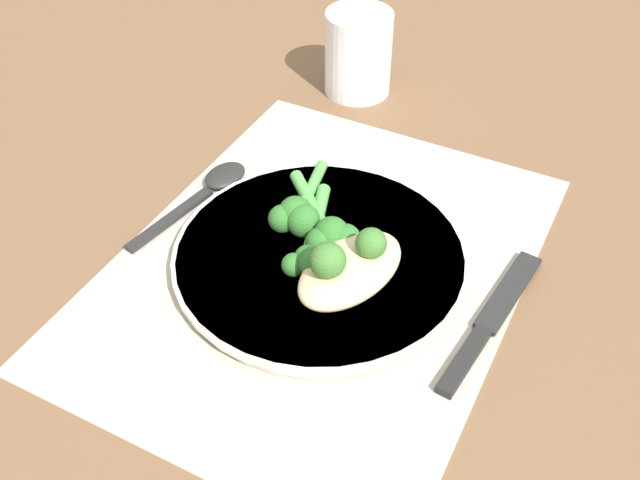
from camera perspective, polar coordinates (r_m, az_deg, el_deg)
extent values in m
plane|color=brown|center=(0.67, 0.00, -2.07)|extent=(3.00, 3.00, 0.00)
cube|color=#B2A893|center=(0.67, 0.00, -1.95)|extent=(0.45, 0.34, 0.00)
cylinder|color=silver|center=(0.67, 0.00, -1.40)|extent=(0.25, 0.25, 0.01)
cylinder|color=beige|center=(0.66, 0.00, -1.13)|extent=(0.26, 0.26, 0.01)
ellipsoid|color=#DBBC89|center=(0.63, 2.34, -2.27)|extent=(0.12, 0.09, 0.03)
sphere|color=#3D702D|center=(0.60, 0.59, -1.56)|extent=(0.03, 0.03, 0.03)
sphere|color=#3D702D|center=(0.62, 3.91, -0.26)|extent=(0.03, 0.03, 0.03)
cylinder|color=#51A847|center=(0.67, -0.14, 0.14)|extent=(0.06, 0.08, 0.01)
sphere|color=#2D6B28|center=(0.64, 1.63, -1.91)|extent=(0.02, 0.02, 0.02)
sphere|color=#2D6B28|center=(0.63, 1.17, -2.42)|extent=(0.03, 0.03, 0.03)
cylinder|color=#51A847|center=(0.68, -0.32, 1.23)|extent=(0.10, 0.05, 0.01)
sphere|color=#2D6B28|center=(0.64, -1.04, -1.40)|extent=(0.02, 0.02, 0.02)
sphere|color=#2D6B28|center=(0.64, -2.04, -1.91)|extent=(0.02, 0.02, 0.02)
sphere|color=#2D6B28|center=(0.63, -0.26, -1.76)|extent=(0.03, 0.03, 0.03)
cylinder|color=#51A847|center=(0.70, -0.56, 2.53)|extent=(0.08, 0.08, 0.01)
sphere|color=#2D6B28|center=(0.66, 0.88, 0.45)|extent=(0.03, 0.03, 0.03)
sphere|color=#2D6B28|center=(0.65, 0.29, -0.38)|extent=(0.03, 0.03, 0.03)
sphere|color=#2D6B28|center=(0.65, 1.94, 0.07)|extent=(0.03, 0.03, 0.03)
cylinder|color=#51A847|center=(0.72, -0.78, 3.71)|extent=(0.09, 0.03, 0.01)
sphere|color=#2D6B28|center=(0.68, -1.88, 2.08)|extent=(0.03, 0.03, 0.03)
sphere|color=#2D6B28|center=(0.68, -2.89, 1.63)|extent=(0.03, 0.03, 0.03)
sphere|color=#2D6B28|center=(0.67, -1.27, 1.48)|extent=(0.03, 0.03, 0.03)
cube|color=black|center=(0.66, 14.19, -3.83)|extent=(0.11, 0.03, 0.00)
cube|color=black|center=(0.61, 10.92, -9.00)|extent=(0.08, 0.02, 0.01)
cube|color=black|center=(0.73, -11.32, 1.61)|extent=(0.11, 0.03, 0.00)
ellipsoid|color=black|center=(0.77, -7.25, 4.90)|extent=(0.05, 0.04, 0.01)
cylinder|color=white|center=(0.89, 2.93, 14.04)|extent=(0.08, 0.08, 0.10)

